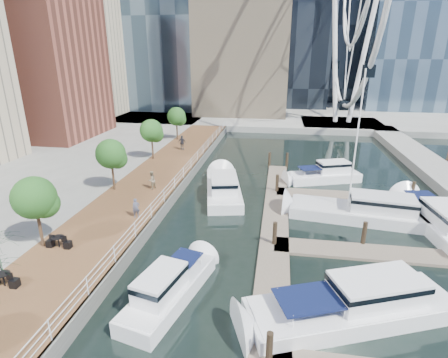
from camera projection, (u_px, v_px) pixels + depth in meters
name	position (u px, v px, depth m)	size (l,w,h in m)	color
ground	(208.00, 325.00, 16.96)	(520.00, 520.00, 0.00)	black
boardwalk	(145.00, 192.00, 32.09)	(6.00, 60.00, 1.00)	brown
seawall	(176.00, 194.00, 31.64)	(0.25, 60.00, 1.00)	#595954
land_far	(272.00, 95.00, 111.72)	(200.00, 114.00, 1.00)	gray
pier	(341.00, 125.00, 63.10)	(14.00, 12.00, 1.00)	gray
railing	(175.00, 183.00, 31.31)	(0.10, 60.00, 1.05)	white
floating_docks	(345.00, 232.00, 24.90)	(16.00, 34.00, 2.60)	#6D6051
street_trees	(111.00, 154.00, 30.25)	(2.60, 42.60, 4.60)	#3F2B1C
yacht_foreground	(350.00, 318.00, 17.42)	(3.07, 11.47, 2.15)	white
pedestrian_near	(136.00, 208.00, 25.72)	(0.54, 0.35, 1.47)	#45485C
pedestrian_mid	(152.00, 180.00, 31.22)	(0.80, 0.62, 1.65)	gray
pedestrian_far	(182.00, 143.00, 44.30)	(1.07, 0.45, 1.83)	#31333D
moored_yachts	(346.00, 228.00, 26.46)	(21.63, 37.13, 11.50)	silver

